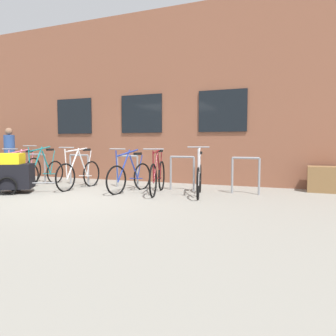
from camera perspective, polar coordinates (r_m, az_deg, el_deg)
The scene contains 13 objects.
ground_plane at distance 7.03m, azimuth -16.34°, elevation -5.09°, with size 42.00×42.00×0.00m, color gray.
storefront_building at distance 12.28m, azimuth 1.28°, elevation 10.57°, with size 28.00×5.61×4.91m.
bike_rack at distance 8.42m, azimuth -7.16°, elevation 0.10°, with size 6.64×0.05×0.83m.
bicycle_blue at distance 7.63m, azimuth -6.68°, elevation -1.41°, with size 0.46×1.61×1.04m.
bicycle_silver at distance 7.11m, azimuth 5.48°, elevation -1.78°, with size 0.55×1.63×1.09m.
bicycle_pink at distance 9.74m, azimuth -24.18°, elevation -0.36°, with size 0.53×1.78×1.02m.
bicycle_teal at distance 9.41m, azimuth -21.11°, elevation -0.55°, with size 0.44×1.61×1.10m.
bicycle_white at distance 8.40m, azimuth -15.31°, elevation -0.92°, with size 0.44×1.69×1.07m.
bicycle_maroon at distance 7.36m, azimuth -1.83°, elevation -1.41°, with size 0.54×1.72×1.04m.
bike_trailer at distance 8.21m, azimuth -25.92°, elevation -0.72°, with size 1.40×1.03×0.93m.
person_browsing at distance 11.28m, azimuth -26.03°, elevation 2.87°, with size 0.32×0.32×1.61m.
backpack at distance 10.97m, azimuth -26.25°, elevation -0.85°, with size 0.28×0.20×0.44m, color maroon.
planter_box at distance 8.34m, azimuth 25.63°, elevation -1.80°, with size 0.70×0.44×0.60m, color olive.
Camera 1 is at (4.32, -5.43, 1.14)m, focal length 34.76 mm.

